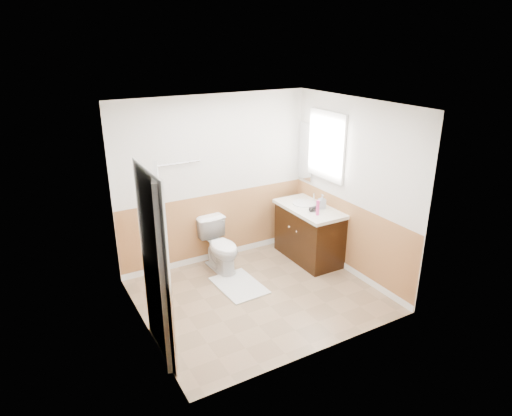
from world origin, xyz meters
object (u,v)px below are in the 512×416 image
lotion_bottle (318,208)px  soap_dispenser (322,201)px  bath_mat (239,285)px  toilet (221,246)px  vanity_cabinet (309,234)px

lotion_bottle → soap_dispenser: bearing=40.7°
lotion_bottle → soap_dispenser: size_ratio=1.03×
lotion_bottle → bath_mat: bearing=175.9°
bath_mat → soap_dispenser: bearing=4.0°
bath_mat → lotion_bottle: (1.23, -0.09, 0.95)m
bath_mat → lotion_bottle: 1.56m
toilet → lotion_bottle: size_ratio=3.42×
vanity_cabinet → toilet: bearing=165.5°
toilet → vanity_cabinet: vanity_cabinet is taller
lotion_bottle → soap_dispenser: lotion_bottle is taller
lotion_bottle → vanity_cabinet: bearing=72.2°
vanity_cabinet → lotion_bottle: (-0.10, -0.31, 0.56)m
bath_mat → vanity_cabinet: bearing=9.5°
toilet → lotion_bottle: lotion_bottle is taller
toilet → bath_mat: bearing=-92.7°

